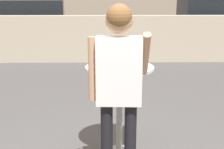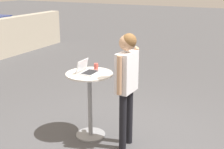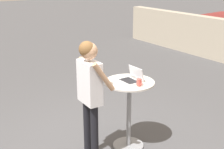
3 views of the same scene
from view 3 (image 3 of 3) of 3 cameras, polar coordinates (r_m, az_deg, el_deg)
cafe_table at (r=4.76m, az=3.13°, el=-5.51°), size 0.75×0.75×1.09m
laptop at (r=4.62m, az=3.56°, el=-0.70°), size 0.31×0.28×0.21m
coffee_mug at (r=4.44m, az=5.00°, el=-1.45°), size 0.11×0.07×0.11m
standing_person at (r=4.28m, az=-4.10°, el=-2.16°), size 0.55×0.38×1.78m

